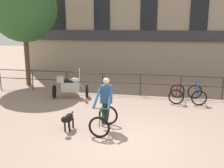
{
  "coord_description": "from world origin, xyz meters",
  "views": [
    {
      "loc": [
        0.97,
        -7.12,
        3.42
      ],
      "look_at": [
        -0.95,
        2.86,
        1.05
      ],
      "focal_mm": 42.0,
      "sensor_mm": 36.0,
      "label": 1
    }
  ],
  "objects_px": {
    "dog": "(68,119)",
    "parked_motorcycle": "(70,86)",
    "parked_bicycle_near_lamp": "(177,93)",
    "cyclist_with_bike": "(105,107)",
    "parked_bicycle_mid_left": "(197,94)"
  },
  "relations": [
    {
      "from": "cyclist_with_bike",
      "to": "parked_bicycle_mid_left",
      "type": "distance_m",
      "value": 5.04
    },
    {
      "from": "cyclist_with_bike",
      "to": "parked_bicycle_near_lamp",
      "type": "relative_size",
      "value": 1.45
    },
    {
      "from": "parked_motorcycle",
      "to": "parked_bicycle_near_lamp",
      "type": "relative_size",
      "value": 1.49
    },
    {
      "from": "parked_bicycle_mid_left",
      "to": "parked_motorcycle",
      "type": "bearing_deg",
      "value": 0.62
    },
    {
      "from": "cyclist_with_bike",
      "to": "parked_bicycle_near_lamp",
      "type": "distance_m",
      "value": 4.51
    },
    {
      "from": "parked_motorcycle",
      "to": "parked_bicycle_mid_left",
      "type": "distance_m",
      "value": 5.76
    },
    {
      "from": "parked_motorcycle",
      "to": "dog",
      "type": "bearing_deg",
      "value": -176.23
    },
    {
      "from": "cyclist_with_bike",
      "to": "dog",
      "type": "xyz_separation_m",
      "value": [
        -1.15,
        -0.35,
        -0.36
      ]
    },
    {
      "from": "cyclist_with_bike",
      "to": "parked_motorcycle",
      "type": "height_order",
      "value": "cyclist_with_bike"
    },
    {
      "from": "dog",
      "to": "parked_motorcycle",
      "type": "bearing_deg",
      "value": 110.2
    },
    {
      "from": "parked_bicycle_near_lamp",
      "to": "parked_motorcycle",
      "type": "bearing_deg",
      "value": 10.41
    },
    {
      "from": "dog",
      "to": "parked_bicycle_near_lamp",
      "type": "bearing_deg",
      "value": 50.2
    },
    {
      "from": "dog",
      "to": "parked_bicycle_near_lamp",
      "type": "relative_size",
      "value": 0.78
    },
    {
      "from": "dog",
      "to": "parked_motorcycle",
      "type": "xyz_separation_m",
      "value": [
        -1.25,
        3.71,
        0.16
      ]
    },
    {
      "from": "dog",
      "to": "parked_motorcycle",
      "type": "height_order",
      "value": "parked_motorcycle"
    }
  ]
}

